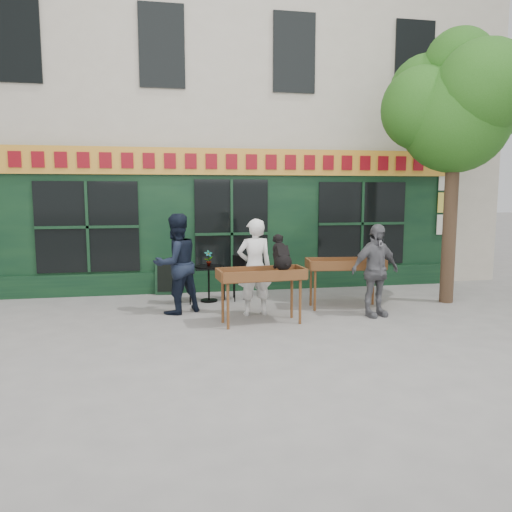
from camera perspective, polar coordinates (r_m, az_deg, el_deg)
The scene contains 14 objects.
ground at distance 9.56m, azimuth -0.83°, elevation -6.70°, with size 80.00×80.00×0.00m, color slate.
building at distance 15.42m, azimuth -4.83°, elevation 17.26°, with size 14.00×7.26×10.00m.
street_tree at distance 11.33m, azimuth 21.89°, elevation 15.92°, with size 3.05×2.90×5.60m.
book_cart_center at distance 8.77m, azimuth 0.61°, elevation -2.50°, with size 1.55×0.75×0.99m.
dog at distance 8.73m, azimuth 2.93°, elevation 0.55°, with size 0.34×0.60×0.60m, color black, non-canonical shape.
woman at distance 9.38m, azimuth -0.17°, elevation -1.29°, with size 0.67×0.44×1.83m, color white.
book_cart_right at distance 10.12m, azimuth 10.17°, elevation -1.28°, with size 1.56×0.79×0.99m.
man_right at distance 9.54m, azimuth 13.46°, elevation -1.61°, with size 1.02×0.42×1.74m, color #5A5B5F.
bistro_table at distance 10.62m, azimuth -5.42°, elevation -2.31°, with size 0.60×0.60×0.76m.
bistro_chair_left at distance 10.49m, azimuth -8.86°, elevation -2.41°, with size 0.39×0.39×0.95m.
bistro_chair_right at distance 10.80m, azimuth -2.21°, elevation -2.04°, with size 0.51×0.51×0.95m.
potted_plant at distance 10.56m, azimuth -5.45°, elevation -0.24°, with size 0.17×0.12×0.33m, color gray.
man_left at distance 9.63m, azimuth -9.11°, elevation -0.88°, with size 0.93×0.73×1.92m, color black.
chalkboard at distance 11.49m, azimuth -10.06°, elevation -2.38°, with size 0.57×0.24×0.79m.
Camera 1 is at (-1.57, -9.14, 2.33)m, focal length 35.00 mm.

